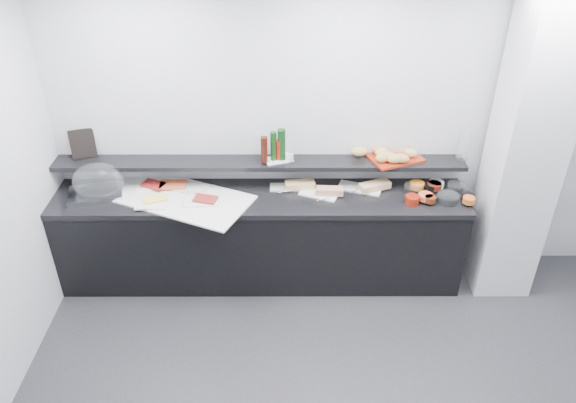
{
  "coord_description": "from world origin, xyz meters",
  "views": [
    {
      "loc": [
        -0.46,
        -2.45,
        3.49
      ],
      "look_at": [
        -0.45,
        1.45,
        1.0
      ],
      "focal_mm": 35.0,
      "sensor_mm": 36.0,
      "label": 1
    }
  ],
  "objects_px": {
    "carafe": "(464,145)",
    "sandwich_plate_mid": "(319,194)",
    "framed_print": "(83,144)",
    "bread_tray": "(395,158)",
    "cloche_base": "(96,194)",
    "condiment_tray": "(279,160)"
  },
  "relations": [
    {
      "from": "cloche_base",
      "to": "sandwich_plate_mid",
      "type": "relative_size",
      "value": 1.37
    },
    {
      "from": "carafe",
      "to": "sandwich_plate_mid",
      "type": "bearing_deg",
      "value": -171.88
    },
    {
      "from": "condiment_tray",
      "to": "bread_tray",
      "type": "relative_size",
      "value": 0.54
    },
    {
      "from": "cloche_base",
      "to": "framed_print",
      "type": "relative_size",
      "value": 1.75
    },
    {
      "from": "cloche_base",
      "to": "bread_tray",
      "type": "xyz_separation_m",
      "value": [
        2.62,
        0.21,
        0.24
      ]
    },
    {
      "from": "cloche_base",
      "to": "framed_print",
      "type": "distance_m",
      "value": 0.45
    },
    {
      "from": "condiment_tray",
      "to": "carafe",
      "type": "distance_m",
      "value": 1.61
    },
    {
      "from": "carafe",
      "to": "cloche_base",
      "type": "bearing_deg",
      "value": -176.74
    },
    {
      "from": "bread_tray",
      "to": "carafe",
      "type": "relative_size",
      "value": 1.47
    },
    {
      "from": "sandwich_plate_mid",
      "to": "carafe",
      "type": "distance_m",
      "value": 1.32
    },
    {
      "from": "cloche_base",
      "to": "bread_tray",
      "type": "distance_m",
      "value": 2.64
    },
    {
      "from": "cloche_base",
      "to": "framed_print",
      "type": "height_order",
      "value": "framed_print"
    },
    {
      "from": "condiment_tray",
      "to": "carafe",
      "type": "height_order",
      "value": "carafe"
    },
    {
      "from": "cloche_base",
      "to": "framed_print",
      "type": "bearing_deg",
      "value": 101.59
    },
    {
      "from": "sandwich_plate_mid",
      "to": "framed_print",
      "type": "xyz_separation_m",
      "value": [
        -2.06,
        0.24,
        0.37
      ]
    },
    {
      "from": "cloche_base",
      "to": "carafe",
      "type": "bearing_deg",
      "value": -10.52
    },
    {
      "from": "framed_print",
      "to": "carafe",
      "type": "relative_size",
      "value": 0.87
    },
    {
      "from": "framed_print",
      "to": "cloche_base",
      "type": "bearing_deg",
      "value": -83.34
    },
    {
      "from": "framed_print",
      "to": "bread_tray",
      "type": "xyz_separation_m",
      "value": [
        2.74,
        -0.04,
        -0.12
      ]
    },
    {
      "from": "framed_print",
      "to": "condiment_tray",
      "type": "xyz_separation_m",
      "value": [
        1.71,
        -0.06,
        -0.12
      ]
    },
    {
      "from": "sandwich_plate_mid",
      "to": "framed_print",
      "type": "height_order",
      "value": "framed_print"
    },
    {
      "from": "sandwich_plate_mid",
      "to": "bread_tray",
      "type": "relative_size",
      "value": 0.75
    }
  ]
}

